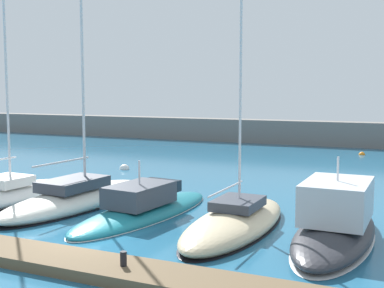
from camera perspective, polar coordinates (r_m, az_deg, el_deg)
The scene contains 11 objects.
ground_plane at distance 18.91m, azimuth -11.38°, elevation -11.16°, with size 120.00×120.00×0.00m, color #236084.
dock_pier at distance 17.26m, azimuth -15.64°, elevation -12.34°, with size 21.34×1.86×0.35m, color brown.
breakwater_seawall at distance 53.04m, azimuth 12.88°, elevation 1.24°, with size 108.00×2.23×2.44m, color slate.
sailboat_white_nearest at distance 26.97m, azimuth -20.18°, elevation -5.33°, with size 3.33×9.01×19.18m.
sailboat_ivory_second at distance 25.19m, azimuth -12.75°, elevation -5.91°, with size 3.66×10.15×17.75m.
motorboat_teal_third at distance 22.84m, azimuth -5.42°, elevation -7.31°, with size 3.67×9.82×2.82m.
sailboat_sand_fourth at distance 20.57m, azimuth 4.92°, elevation -8.71°, with size 2.97×8.81×17.96m.
motorboat_charcoal_fifth at distance 19.65m, azimuth 15.90°, elevation -8.55°, with size 2.77×8.56×3.37m.
mooring_buoy_white at distance 36.09m, azimuth -7.62°, elevation -2.84°, with size 0.71×0.71×0.71m, color white.
mooring_buoy_orange at distance 46.09m, azimuth 18.58°, elevation -1.16°, with size 0.53×0.53×0.53m, color orange.
dock_bollard at distance 15.58m, azimuth -7.73°, elevation -12.67°, with size 0.20×0.20×0.44m, color black.
Camera 1 is at (10.69, -14.57, 5.57)m, focal length 47.37 mm.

